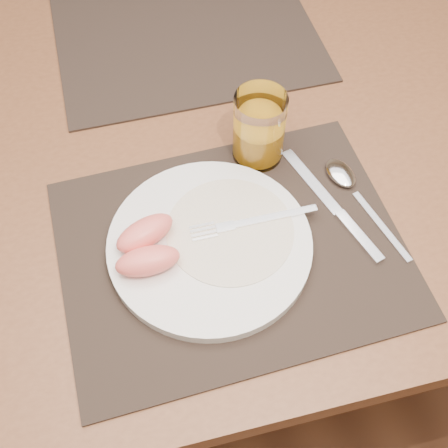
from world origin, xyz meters
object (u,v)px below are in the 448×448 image
placemat_far (187,37)px  fork (243,223)px  plate (210,244)px  spoon (346,181)px  juice_glass (259,131)px  table (205,164)px  placemat_near (232,248)px  knife (339,213)px

placemat_far → fork: bearing=-91.3°
placemat_far → plate: bearing=-97.7°
fork → spoon: (0.16, 0.04, -0.01)m
placemat_far → juice_glass: (0.05, -0.29, 0.05)m
plate → fork: (0.05, 0.02, 0.01)m
table → spoon: 0.25m
placemat_near → plate: (-0.03, 0.01, 0.01)m
table → placemat_near: bearing=-92.8°
table → knife: knife is taller
table → spoon: (0.18, -0.15, 0.09)m
table → placemat_near: 0.24m
placemat_far → table: bearing=-95.2°
plate → placemat_far: bearing=82.3°
placemat_near → fork: size_ratio=2.58×
table → spoon: spoon is taller
table → fork: 0.22m
placemat_near → plate: 0.03m
table → spoon: bearing=-41.3°
plate → juice_glass: size_ratio=2.42×
placemat_near → placemat_far: 0.44m
table → juice_glass: bearing=-46.6°
placemat_far → plate: size_ratio=1.67×
placemat_far → spoon: (0.16, -0.37, 0.01)m
plate → spoon: plate is taller
plate → placemat_near: bearing=-14.8°
plate → spoon: size_ratio=1.42×
spoon → table: bearing=138.7°
knife → spoon: size_ratio=1.13×
table → placemat_near: size_ratio=3.11×
table → knife: (0.15, -0.20, 0.09)m
placemat_near → spoon: bearing=19.5°
placemat_near → knife: 0.16m
knife → table: bearing=125.9°
fork → juice_glass: size_ratio=1.56×
fork → juice_glass: juice_glass is taller
placemat_near → placemat_far: (0.03, 0.44, 0.00)m
table → placemat_far: 0.24m
knife → juice_glass: bearing=121.2°
placemat_near → knife: bearing=6.5°
table → juice_glass: juice_glass is taller
table → juice_glass: 0.17m
knife → juice_glass: size_ratio=1.93×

